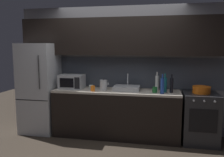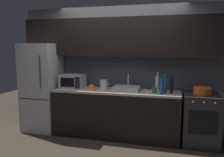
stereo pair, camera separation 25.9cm
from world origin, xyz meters
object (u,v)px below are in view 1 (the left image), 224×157
object	(u,v)px
mug_orange	(93,88)
cooking_pot	(201,90)
kettle	(104,85)
wine_bottle_blue	(162,86)
wine_bottle_teal	(165,85)
mug_clear	(91,87)
oven_range	(200,118)
mug_green	(155,90)
wine_bottle_white	(157,83)
wine_bottle_dark	(172,85)
refrigerator	(40,88)
microwave	(72,82)

from	to	relation	value
mug_orange	cooking_pot	distance (m)	1.93
kettle	wine_bottle_blue	world-z (taller)	wine_bottle_blue
wine_bottle_teal	mug_clear	world-z (taller)	wine_bottle_teal
oven_range	wine_bottle_teal	xyz separation A→B (m)	(-0.63, -0.03, 0.59)
wine_bottle_blue	mug_green	distance (m)	0.17
wine_bottle_white	wine_bottle_dark	xyz separation A→B (m)	(0.26, -0.16, -0.01)
oven_range	wine_bottle_dark	xyz separation A→B (m)	(-0.51, -0.04, 0.58)
mug_green	cooking_pot	xyz separation A→B (m)	(0.80, 0.10, 0.01)
wine_bottle_dark	mug_green	xyz separation A→B (m)	(-0.29, -0.06, -0.08)
wine_bottle_dark	mug_clear	world-z (taller)	wine_bottle_dark
oven_range	wine_bottle_dark	distance (m)	0.78
kettle	wine_bottle_dark	distance (m)	1.24
wine_bottle_teal	wine_bottle_dark	size ratio (longest dim) A/B	1.04
mug_clear	wine_bottle_dark	bearing A→B (deg)	0.57
oven_range	kettle	world-z (taller)	kettle
wine_bottle_white	mug_clear	bearing A→B (deg)	-171.82
kettle	refrigerator	bearing A→B (deg)	178.97
wine_bottle_dark	mug_green	distance (m)	0.31
mug_clear	mug_green	bearing A→B (deg)	-2.25
wine_bottle_blue	wine_bottle_white	bearing A→B (deg)	107.91
oven_range	cooking_pot	world-z (taller)	cooking_pot
wine_bottle_dark	mug_clear	distance (m)	1.48
refrigerator	cooking_pot	bearing A→B (deg)	0.00
cooking_pot	oven_range	bearing A→B (deg)	-127.72
kettle	mug_green	xyz separation A→B (m)	(0.96, -0.08, -0.05)
mug_green	oven_range	bearing A→B (deg)	7.03
microwave	mug_orange	world-z (taller)	microwave
wine_bottle_blue	mug_orange	bearing A→B (deg)	-178.91
oven_range	cooking_pot	xyz separation A→B (m)	(0.00, 0.00, 0.51)
microwave	kettle	size ratio (longest dim) A/B	2.15
oven_range	cooking_pot	size ratio (longest dim) A/B	2.94
wine_bottle_white	mug_clear	size ratio (longest dim) A/B	3.96
wine_bottle_white	wine_bottle_dark	distance (m)	0.30
mug_green	mug_orange	xyz separation A→B (m)	(-1.12, -0.09, 0.00)
mug_green	mug_clear	distance (m)	1.19
mug_orange	refrigerator	bearing A→B (deg)	170.70
wine_bottle_dark	microwave	bearing A→B (deg)	178.27
refrigerator	cooking_pot	xyz separation A→B (m)	(3.08, 0.00, 0.07)
mug_clear	cooking_pot	bearing A→B (deg)	1.53
oven_range	microwave	distance (m)	2.47
wine_bottle_blue	microwave	bearing A→B (deg)	173.89
oven_range	mug_orange	size ratio (longest dim) A/B	8.82
mug_clear	kettle	bearing A→B (deg)	7.06
refrigerator	mug_green	xyz separation A→B (m)	(2.28, -0.10, 0.06)
microwave	wine_bottle_blue	bearing A→B (deg)	-6.11
wine_bottle_white	microwave	bearing A→B (deg)	-176.34
kettle	mug_green	bearing A→B (deg)	-4.56
wine_bottle_white	mug_green	world-z (taller)	wine_bottle_white
wine_bottle_teal	mug_green	size ratio (longest dim) A/B	3.37
mug_clear	refrigerator	bearing A→B (deg)	177.21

